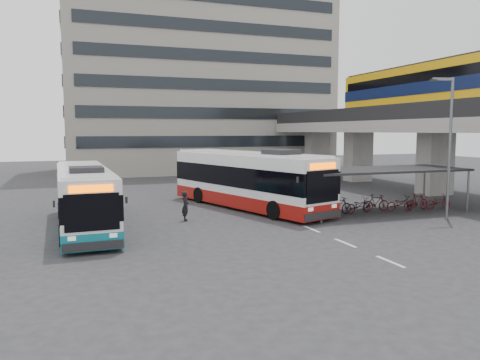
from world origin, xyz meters
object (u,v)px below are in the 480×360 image
object	(u,v)px
lamp_post	(448,139)
pedestrian	(185,206)
bus_teal	(84,198)
bus_main	(247,180)

from	to	relation	value
lamp_post	pedestrian	bearing A→B (deg)	175.87
bus_teal	pedestrian	bearing A→B (deg)	0.16
bus_main	lamp_post	size ratio (longest dim) A/B	1.69
lamp_post	bus_teal	bearing A→B (deg)	-179.06
bus_teal	lamp_post	bearing A→B (deg)	-13.97
bus_main	pedestrian	world-z (taller)	bus_main
pedestrian	lamp_post	xyz separation A→B (m)	(13.34, -4.06, 3.49)
pedestrian	lamp_post	size ratio (longest dim) A/B	0.21
lamp_post	bus_main	bearing A→B (deg)	154.77
bus_teal	bus_main	bearing A→B (deg)	15.59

